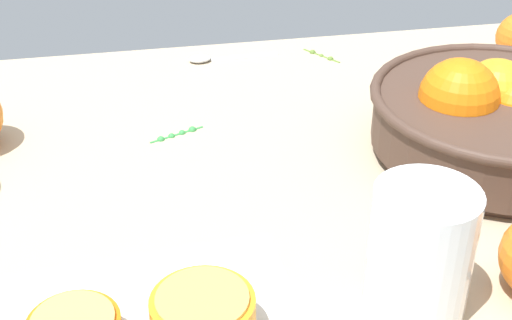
{
  "coord_description": "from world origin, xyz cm",
  "views": [
    {
      "loc": [
        -15.61,
        -60.26,
        42.08
      ],
      "look_at": [
        -3.85,
        0.29,
        4.58
      ],
      "focal_mm": 50.87,
      "sensor_mm": 36.0,
      "label": 1
    }
  ],
  "objects_px": {
    "fruit_bowl": "(499,118)",
    "orange_half_0": "(203,317)",
    "second_glass": "(419,258)",
    "spoon": "(218,57)"
  },
  "relations": [
    {
      "from": "second_glass",
      "to": "spoon",
      "type": "distance_m",
      "value": 0.55
    },
    {
      "from": "fruit_bowl",
      "to": "orange_half_0",
      "type": "distance_m",
      "value": 0.43
    },
    {
      "from": "second_glass",
      "to": "spoon",
      "type": "relative_size",
      "value": 0.87
    },
    {
      "from": "fruit_bowl",
      "to": "spoon",
      "type": "bearing_deg",
      "value": 129.49
    },
    {
      "from": "second_glass",
      "to": "fruit_bowl",
      "type": "bearing_deg",
      "value": 50.45
    },
    {
      "from": "fruit_bowl",
      "to": "orange_half_0",
      "type": "relative_size",
      "value": 3.69
    },
    {
      "from": "fruit_bowl",
      "to": "second_glass",
      "type": "relative_size",
      "value": 2.51
    },
    {
      "from": "spoon",
      "to": "second_glass",
      "type": "bearing_deg",
      "value": -81.23
    },
    {
      "from": "second_glass",
      "to": "orange_half_0",
      "type": "relative_size",
      "value": 1.47
    },
    {
      "from": "orange_half_0",
      "to": "spoon",
      "type": "distance_m",
      "value": 0.57
    }
  ]
}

